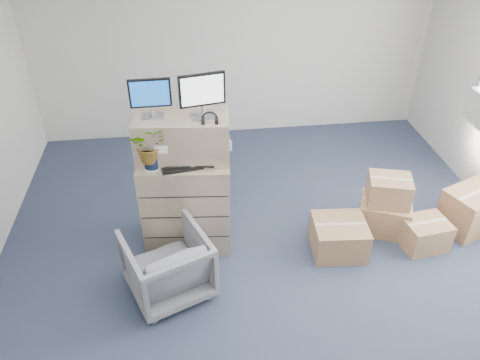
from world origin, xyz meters
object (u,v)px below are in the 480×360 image
(monitor_left, at_px, (150,96))
(monitor_right, at_px, (202,93))
(potted_plant, at_px, (150,149))
(water_bottle, at_px, (190,146))
(office_chair, at_px, (167,262))
(keyboard, at_px, (189,164))
(filing_cabinet_lower, at_px, (187,202))

(monitor_left, distance_m, monitor_right, 0.51)
(potted_plant, bearing_deg, monitor_right, 12.13)
(monitor_right, relative_size, water_bottle, 1.86)
(office_chair, bearing_deg, monitor_right, -143.87)
(monitor_left, relative_size, potted_plant, 0.98)
(office_chair, bearing_deg, water_bottle, -133.56)
(monitor_right, bearing_deg, keyboard, -156.65)
(potted_plant, bearing_deg, monitor_left, 74.84)
(monitor_left, bearing_deg, water_bottle, -3.04)
(monitor_right, height_order, water_bottle, monitor_right)
(water_bottle, relative_size, office_chair, 0.31)
(potted_plant, relative_size, office_chair, 0.53)
(keyboard, bearing_deg, water_bottle, 71.73)
(filing_cabinet_lower, distance_m, monitor_left, 1.30)
(water_bottle, bearing_deg, monitor_right, -17.63)
(monitor_left, relative_size, keyboard, 0.72)
(monitor_right, xyz_separation_m, office_chair, (-0.47, -0.76, -1.47))
(monitor_left, distance_m, water_bottle, 0.68)
(filing_cabinet_lower, xyz_separation_m, potted_plant, (-0.32, -0.11, 0.79))
(keyboard, height_order, water_bottle, water_bottle)
(filing_cabinet_lower, distance_m, potted_plant, 0.86)
(water_bottle, bearing_deg, filing_cabinet_lower, -142.70)
(keyboard, bearing_deg, filing_cabinet_lower, 104.62)
(filing_cabinet_lower, relative_size, office_chair, 1.42)
(monitor_right, xyz_separation_m, keyboard, (-0.18, -0.12, -0.72))
(office_chair, bearing_deg, filing_cabinet_lower, -129.88)
(monitor_left, bearing_deg, potted_plant, -106.29)
(filing_cabinet_lower, relative_size, monitor_left, 2.75)
(water_bottle, distance_m, potted_plant, 0.44)
(potted_plant, bearing_deg, water_bottle, 22.69)
(filing_cabinet_lower, relative_size, water_bottle, 4.56)
(monitor_right, bearing_deg, filing_cabinet_lower, 171.65)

